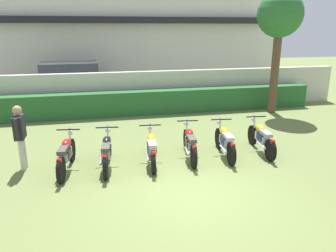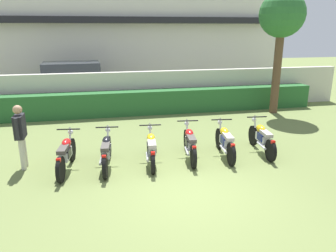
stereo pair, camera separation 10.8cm
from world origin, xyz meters
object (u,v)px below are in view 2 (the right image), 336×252
object	(u,v)px
motorcycle_in_row_1	(107,151)
motorcycle_in_row_4	(225,141)
motorcycle_in_row_2	(151,148)
motorcycle_in_row_3	(190,143)
inspector_person	(20,132)
parked_car	(76,82)
tree_near_inspector	(282,18)
motorcycle_in_row_0	(66,154)
motorcycle_in_row_5	(262,138)

from	to	relation	value
motorcycle_in_row_1	motorcycle_in_row_4	distance (m)	3.28
motorcycle_in_row_4	motorcycle_in_row_2	bearing A→B (deg)	98.42
motorcycle_in_row_4	motorcycle_in_row_3	bearing A→B (deg)	93.12
motorcycle_in_row_3	inspector_person	bearing A→B (deg)	93.68
parked_car	inspector_person	bearing A→B (deg)	-99.13
parked_car	motorcycle_in_row_3	world-z (taller)	parked_car
parked_car	motorcycle_in_row_4	distance (m)	9.75
parked_car	motorcycle_in_row_1	distance (m)	8.84
parked_car	motorcycle_in_row_4	bearing A→B (deg)	-65.56
parked_car	motorcycle_in_row_2	world-z (taller)	parked_car
tree_near_inspector	motorcycle_in_row_0	world-z (taller)	tree_near_inspector
motorcycle_in_row_0	motorcycle_in_row_1	world-z (taller)	motorcycle_in_row_0
motorcycle_in_row_1	motorcycle_in_row_2	distance (m)	1.17
motorcycle_in_row_1	motorcycle_in_row_2	bearing A→B (deg)	-82.69
parked_car	motorcycle_in_row_5	bearing A→B (deg)	-59.72
motorcycle_in_row_0	motorcycle_in_row_5	world-z (taller)	motorcycle_in_row_0
motorcycle_in_row_2	motorcycle_in_row_4	distance (m)	2.11
motorcycle_in_row_1	parked_car	bearing A→B (deg)	13.97
parked_car	tree_near_inspector	distance (m)	9.89
motorcycle_in_row_2	motorcycle_in_row_3	world-z (taller)	motorcycle_in_row_3
motorcycle_in_row_1	motorcycle_in_row_3	world-z (taller)	motorcycle_in_row_1
motorcycle_in_row_1	motorcycle_in_row_5	size ratio (longest dim) A/B	1.00
motorcycle_in_row_0	motorcycle_in_row_3	bearing A→B (deg)	-80.01
motorcycle_in_row_4	inspector_person	distance (m)	5.42
tree_near_inspector	motorcycle_in_row_2	size ratio (longest dim) A/B	2.62
tree_near_inspector	motorcycle_in_row_5	xyz separation A→B (m)	(-2.77, -4.26, -3.43)
parked_car	motorcycle_in_row_0	xyz separation A→B (m)	(0.18, -8.73, -0.48)
parked_car	motorcycle_in_row_1	bearing A→B (deg)	-85.12
tree_near_inspector	inspector_person	size ratio (longest dim) A/B	2.95
motorcycle_in_row_4	motorcycle_in_row_1	bearing A→B (deg)	98.13
motorcycle_in_row_0	motorcycle_in_row_1	distance (m)	1.01
tree_near_inspector	motorcycle_in_row_3	distance (m)	7.36
motorcycle_in_row_2	motorcycle_in_row_0	bearing A→B (deg)	96.38
motorcycle_in_row_4	motorcycle_in_row_5	size ratio (longest dim) A/B	0.98
motorcycle_in_row_1	motorcycle_in_row_5	distance (m)	4.43
motorcycle_in_row_0	motorcycle_in_row_2	size ratio (longest dim) A/B	1.03
tree_near_inspector	motorcycle_in_row_1	bearing A→B (deg)	-148.56
parked_car	motorcycle_in_row_2	xyz separation A→B (m)	(2.36, -8.72, -0.49)
parked_car	inspector_person	xyz separation A→B (m)	(-0.91, -8.31, 0.05)
motorcycle_in_row_0	motorcycle_in_row_3	xyz separation A→B (m)	(3.27, 0.13, -0.00)
tree_near_inspector	motorcycle_in_row_5	world-z (taller)	tree_near_inspector
motorcycle_in_row_2	motorcycle_in_row_4	xyz separation A→B (m)	(2.11, 0.07, 0.01)
motorcycle_in_row_0	parked_car	bearing A→B (deg)	8.84
tree_near_inspector	motorcycle_in_row_3	size ratio (longest dim) A/B	2.55
parked_car	motorcycle_in_row_1	xyz separation A→B (m)	(1.19, -8.74, -0.48)
motorcycle_in_row_1	motorcycle_in_row_4	xyz separation A→B (m)	(3.28, 0.09, -0.00)
motorcycle_in_row_5	inspector_person	bearing A→B (deg)	93.35
motorcycle_in_row_0	motorcycle_in_row_5	bearing A→B (deg)	-80.99
motorcycle_in_row_3	motorcycle_in_row_1	bearing A→B (deg)	101.17
parked_car	motorcycle_in_row_0	distance (m)	8.74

